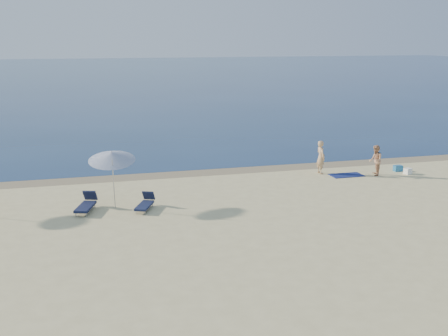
# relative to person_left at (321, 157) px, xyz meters

# --- Properties ---
(sea) EXTENTS (240.00, 160.00, 0.01)m
(sea) POSITION_rel_person_left_xyz_m (-2.80, 82.40, -0.87)
(sea) COLOR #0C234A
(sea) RESTS_ON ground
(wet_sand_strip) EXTENTS (240.00, 1.60, 0.00)m
(wet_sand_strip) POSITION_rel_person_left_xyz_m (-2.80, 1.80, -0.87)
(wet_sand_strip) COLOR #847254
(wet_sand_strip) RESTS_ON ground
(person_left) EXTENTS (0.45, 0.66, 1.74)m
(person_left) POSITION_rel_person_left_xyz_m (0.00, 0.00, 0.00)
(person_left) COLOR tan
(person_left) RESTS_ON ground
(person_right) EXTENTS (0.84, 0.94, 1.58)m
(person_right) POSITION_rel_person_left_xyz_m (2.57, -1.10, -0.08)
(person_right) COLOR tan
(person_right) RESTS_ON ground
(beach_towel) EXTENTS (1.70, 0.95, 0.03)m
(beach_towel) POSITION_rel_person_left_xyz_m (1.13, -0.78, -0.86)
(beach_towel) COLOR #0F184E
(beach_towel) RESTS_ON ground
(white_bag) EXTENTS (0.43, 0.39, 0.30)m
(white_bag) POSITION_rel_person_left_xyz_m (4.37, -1.31, -0.72)
(white_bag) COLOR white
(white_bag) RESTS_ON ground
(blue_cooler) EXTENTS (0.44, 0.32, 0.31)m
(blue_cooler) POSITION_rel_person_left_xyz_m (4.23, -0.61, -0.71)
(blue_cooler) COLOR #1B5F97
(blue_cooler) RESTS_ON ground
(umbrella_near) EXTENTS (2.23, 2.25, 2.58)m
(umbrella_near) POSITION_rel_person_left_xyz_m (-10.93, -3.15, 1.30)
(umbrella_near) COLOR silver
(umbrella_near) RESTS_ON ground
(lounger_left) EXTENTS (1.03, 1.75, 0.73)m
(lounger_left) POSITION_rel_person_left_xyz_m (-12.07, -3.51, -0.60)
(lounger_left) COLOR #151B3A
(lounger_left) RESTS_ON ground
(lounger_right) EXTENTS (1.05, 1.56, 0.66)m
(lounger_right) POSITION_rel_person_left_xyz_m (-9.70, -3.91, -0.63)
(lounger_right) COLOR #161E3E
(lounger_right) RESTS_ON ground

